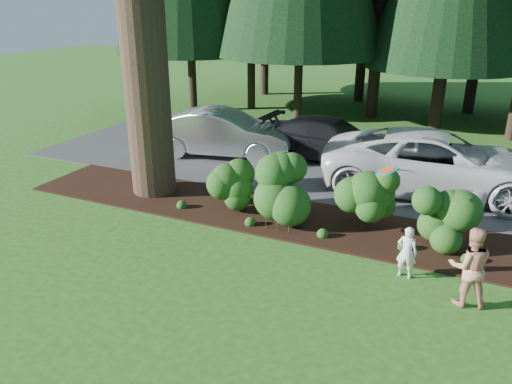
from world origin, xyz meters
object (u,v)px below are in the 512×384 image
at_px(car_silver_wagon, 223,133).
at_px(child, 407,252).
at_px(car_white_suv, 436,163).
at_px(frisbee, 387,171).
at_px(car_dark_suv, 330,139).
at_px(adult, 470,267).

relative_size(car_silver_wagon, child, 4.42).
xyz_separation_m(car_silver_wagon, child, (7.30, -5.79, -0.29)).
relative_size(car_white_suv, child, 5.70).
height_order(child, frisbee, frisbee).
bearing_deg(car_dark_suv, child, -148.74).
xyz_separation_m(car_white_suv, frisbee, (-0.57, -4.88, 1.22)).
height_order(car_dark_suv, adult, adult).
bearing_deg(adult, child, -37.91).
bearing_deg(car_white_suv, child, 173.97).
bearing_deg(car_silver_wagon, adult, -138.30).
distance_m(child, adult, 1.30).
relative_size(car_dark_suv, adult, 3.15).
height_order(car_dark_suv, frisbee, frisbee).
distance_m(car_white_suv, child, 5.14).
bearing_deg(car_white_suv, car_silver_wagon, 78.53).
xyz_separation_m(car_silver_wagon, frisbee, (6.71, -5.54, 1.29)).
distance_m(car_white_suv, car_dark_suv, 4.09).
distance_m(car_silver_wagon, frisbee, 8.79).
relative_size(car_white_suv, frisbee, 13.55).
distance_m(adult, frisbee, 2.36).
height_order(car_silver_wagon, adult, car_silver_wagon).
bearing_deg(child, car_dark_suv, -57.22).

